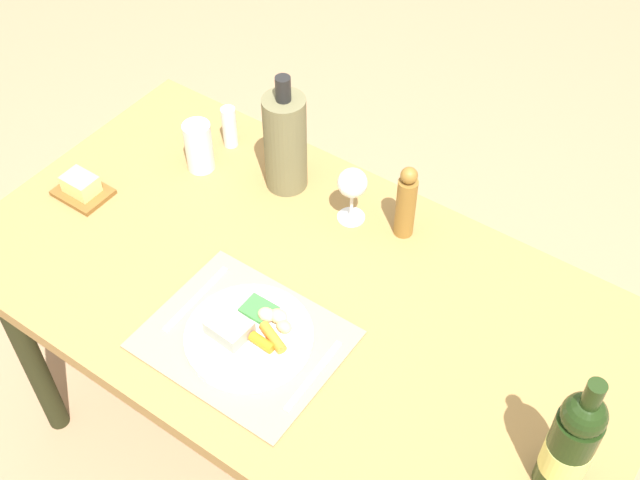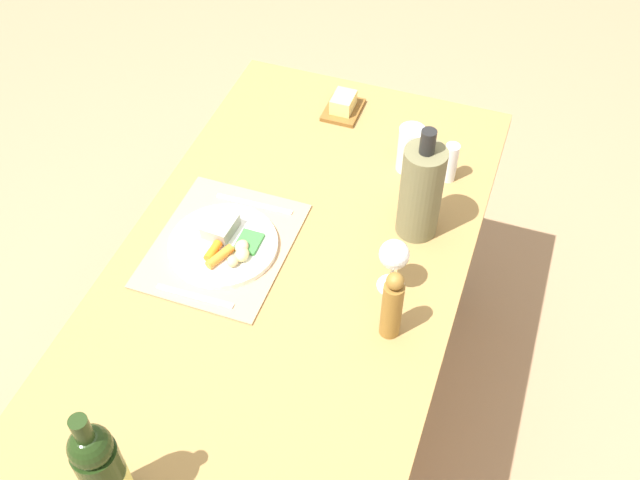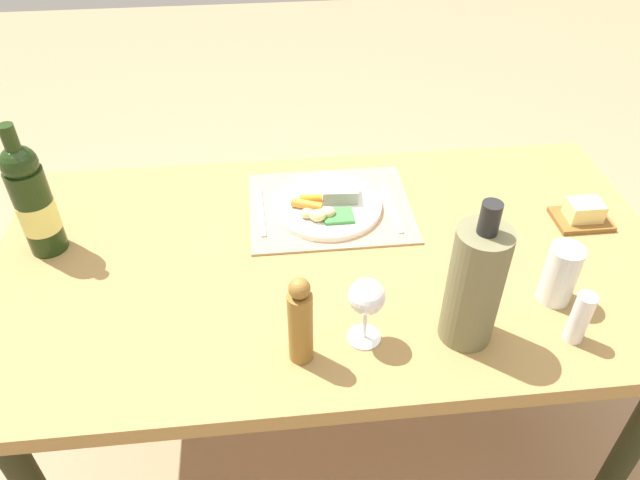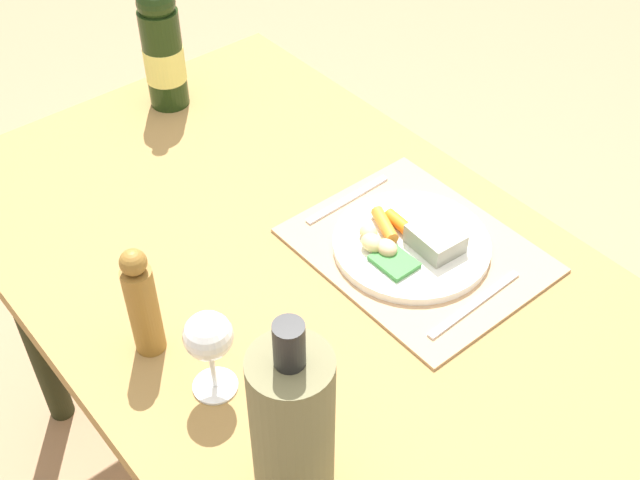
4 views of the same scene
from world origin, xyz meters
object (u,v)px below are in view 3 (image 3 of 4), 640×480
object	(u,v)px
salt_shaker	(580,318)
butter_dish	(583,214)
cooler_bottle	(475,285)
water_tumbler	(559,277)
wine_glass	(367,299)
knife	(261,212)
dinner_plate	(328,204)
wine_bottle	(33,201)
fork	(392,207)
dining_table	(333,282)
pepper_mill	(300,322)

from	to	relation	value
salt_shaker	butter_dish	bearing A→B (deg)	-116.64
cooler_bottle	water_tumbler	distance (m)	0.24
water_tumbler	wine_glass	world-z (taller)	wine_glass
knife	salt_shaker	world-z (taller)	salt_shaker
dinner_plate	knife	bearing A→B (deg)	-0.44
wine_bottle	salt_shaker	distance (m)	1.14
water_tumbler	knife	bearing A→B (deg)	-30.47
fork	salt_shaker	size ratio (longest dim) A/B	1.79
wine_bottle	butter_dish	bearing A→B (deg)	178.41
knife	butter_dish	xyz separation A→B (m)	(-0.77, 0.11, 0.01)
knife	salt_shaker	distance (m)	0.75
dining_table	cooler_bottle	world-z (taller)	cooler_bottle
dining_table	water_tumbler	bearing A→B (deg)	157.31
dining_table	knife	bearing A→B (deg)	-46.81
dinner_plate	fork	bearing A→B (deg)	175.42
butter_dish	knife	bearing A→B (deg)	-8.01
knife	water_tumbler	distance (m)	0.69
fork	pepper_mill	world-z (taller)	pepper_mill
knife	wine_glass	xyz separation A→B (m)	(-0.19, 0.42, 0.10)
water_tumbler	wine_glass	xyz separation A→B (m)	(0.41, 0.07, 0.05)
dining_table	salt_shaker	distance (m)	0.54
pepper_mill	cooler_bottle	xyz separation A→B (m)	(-0.32, -0.02, 0.04)
salt_shaker	cooler_bottle	bearing A→B (deg)	-9.49
pepper_mill	butter_dish	bearing A→B (deg)	-154.20
dining_table	cooler_bottle	size ratio (longest dim) A/B	4.81
fork	butter_dish	distance (m)	0.45
dining_table	butter_dish	size ratio (longest dim) A/B	11.69
butter_dish	salt_shaker	distance (m)	0.40
dinner_plate	wine_glass	xyz separation A→B (m)	(-0.02, 0.42, 0.09)
salt_shaker	water_tumbler	distance (m)	0.11
dinner_plate	water_tumbler	bearing A→B (deg)	141.05
cooler_bottle	salt_shaker	bearing A→B (deg)	170.51
salt_shaker	water_tumbler	size ratio (longest dim) A/B	0.86
fork	wine_glass	distance (m)	0.44
salt_shaker	dinner_plate	bearing A→B (deg)	-47.19
fork	pepper_mill	size ratio (longest dim) A/B	1.04
fork	knife	xyz separation A→B (m)	(0.32, -0.01, 0.00)
wine_bottle	water_tumbler	bearing A→B (deg)	165.62
salt_shaker	wine_glass	world-z (taller)	wine_glass
dinner_plate	wine_glass	size ratio (longest dim) A/B	1.80
fork	cooler_bottle	xyz separation A→B (m)	(-0.06, 0.41, 0.12)
fork	pepper_mill	bearing A→B (deg)	57.59
butter_dish	cooler_bottle	xyz separation A→B (m)	(0.38, 0.32, 0.11)
cooler_bottle	salt_shaker	world-z (taller)	cooler_bottle
water_tumbler	butter_dish	bearing A→B (deg)	-125.23
dining_table	wine_glass	size ratio (longest dim) A/B	10.24
pepper_mill	wine_bottle	distance (m)	0.66
butter_dish	wine_bottle	size ratio (longest dim) A/B	0.41
wine_bottle	water_tumbler	xyz separation A→B (m)	(-1.08, 0.28, -0.07)
wine_bottle	dining_table	bearing A→B (deg)	171.71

